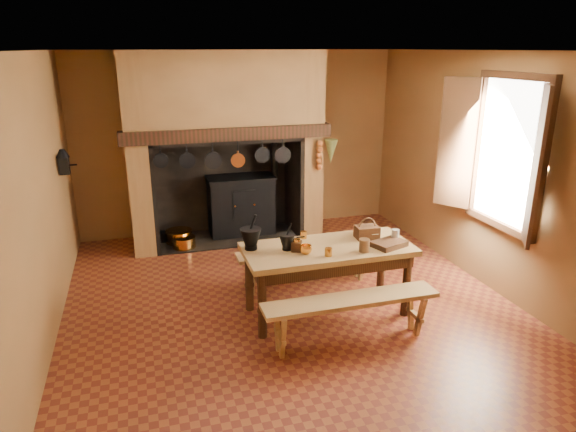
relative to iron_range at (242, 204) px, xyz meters
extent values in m
plane|color=brown|center=(0.04, -2.45, -0.48)|extent=(5.50, 5.50, 0.00)
plane|color=silver|center=(0.04, -2.45, 2.32)|extent=(5.50, 5.50, 0.00)
cube|color=olive|center=(0.04, 0.30, 0.92)|extent=(5.00, 0.02, 2.80)
cube|color=olive|center=(-2.46, -2.45, 0.92)|extent=(0.02, 5.50, 2.80)
cube|color=olive|center=(2.54, -2.45, 0.92)|extent=(0.02, 5.50, 2.80)
cube|color=olive|center=(0.04, -5.20, 0.92)|extent=(5.00, 0.02, 2.80)
cube|color=olive|center=(-1.51, -0.15, 0.92)|extent=(0.30, 0.90, 2.80)
cube|color=olive|center=(0.99, -0.15, 0.92)|extent=(0.30, 0.90, 2.80)
cube|color=olive|center=(-0.26, -0.15, 1.72)|extent=(2.20, 0.90, 1.20)
cube|color=black|center=(-0.26, -0.55, 1.21)|extent=(2.95, 0.22, 0.18)
cube|color=black|center=(-0.26, 0.27, 0.32)|extent=(2.20, 0.06, 1.60)
cube|color=black|center=(-0.26, -0.15, -0.47)|extent=(2.20, 0.90, 0.02)
cube|color=black|center=(-0.01, 0.00, -0.03)|extent=(1.00, 0.50, 0.90)
cube|color=black|center=(-0.01, -0.02, 0.44)|extent=(1.04, 0.54, 0.04)
cube|color=black|center=(-0.01, -0.26, 0.07)|extent=(0.35, 0.02, 0.45)
cylinder|color=black|center=(0.54, 0.00, 0.77)|extent=(0.10, 0.10, 0.70)
cylinder|color=orange|center=(-0.16, -0.28, 0.07)|extent=(0.03, 0.03, 0.03)
cylinder|color=orange|center=(0.14, -0.28, 0.07)|extent=(0.03, 0.03, 0.03)
cylinder|color=orange|center=(-1.01, -0.15, -0.38)|extent=(0.40, 0.40, 0.20)
cylinder|color=orange|center=(-0.96, -0.40, -0.39)|extent=(0.34, 0.34, 0.18)
cube|color=black|center=(-1.21, -0.05, -0.40)|extent=(0.18, 0.18, 0.16)
cone|color=#606A32|center=(1.22, -0.66, 0.90)|extent=(0.20, 0.20, 0.35)
cube|color=white|center=(2.52, -2.85, 1.22)|extent=(0.02, 1.00, 1.60)
cube|color=#3B2312|center=(2.49, -2.85, 2.06)|extent=(0.08, 1.16, 0.08)
cube|color=#3B2312|center=(2.49, -2.85, 0.38)|extent=(0.08, 1.16, 0.08)
cube|color=#3B2312|center=(2.29, -3.53, 1.22)|extent=(0.29, 0.39, 1.60)
cube|color=#3B2312|center=(2.29, -2.17, 1.22)|extent=(0.29, 0.39, 1.60)
cube|color=black|center=(-2.38, -0.90, 0.97)|extent=(0.12, 0.12, 0.22)
cone|color=black|center=(-2.38, -0.90, 1.12)|extent=(0.16, 0.16, 0.10)
cylinder|color=black|center=(-2.29, -0.90, 0.97)|extent=(0.12, 0.02, 0.02)
cube|color=#A1824A|center=(0.38, -2.80, 0.28)|extent=(1.82, 0.81, 0.06)
cube|color=#3B2312|center=(0.38, -2.80, 0.17)|extent=(1.70, 0.69, 0.14)
cylinder|color=#3B2312|center=(-0.43, -3.10, -0.12)|extent=(0.09, 0.09, 0.73)
cylinder|color=#3B2312|center=(1.19, -3.10, -0.12)|extent=(0.09, 0.09, 0.73)
cylinder|color=#3B2312|center=(-0.43, -2.49, -0.12)|extent=(0.09, 0.09, 0.73)
cylinder|color=#3B2312|center=(1.19, -2.49, -0.12)|extent=(0.09, 0.09, 0.73)
cube|color=#A1824A|center=(0.38, -3.46, 0.00)|extent=(1.78, 0.31, 0.04)
cube|color=#A1824A|center=(0.38, -2.09, -0.02)|extent=(1.73, 0.30, 0.04)
cylinder|color=black|center=(-0.43, -2.63, 0.33)|extent=(0.13, 0.13, 0.04)
cone|color=black|center=(-0.43, -2.63, 0.44)|extent=(0.23, 0.23, 0.19)
cylinder|color=black|center=(-0.40, -2.63, 0.60)|extent=(0.09, 0.06, 0.19)
cylinder|color=black|center=(-0.07, -2.76, 0.32)|extent=(0.10, 0.10, 0.03)
cone|color=black|center=(-0.07, -2.76, 0.41)|extent=(0.17, 0.17, 0.14)
cylinder|color=black|center=(-0.05, -2.76, 0.53)|extent=(0.07, 0.03, 0.14)
cube|color=#3B2312|center=(0.02, -2.82, 0.36)|extent=(0.14, 0.14, 0.11)
cylinder|color=orange|center=(0.02, -2.82, 0.42)|extent=(0.08, 0.08, 0.03)
cylinder|color=black|center=(0.07, -2.82, 0.46)|extent=(0.09, 0.05, 0.03)
cylinder|color=orange|center=(0.29, -3.04, 0.35)|extent=(0.08, 0.08, 0.09)
cylinder|color=orange|center=(0.21, -2.48, 0.35)|extent=(0.08, 0.08, 0.08)
imported|color=beige|center=(0.93, -2.61, 0.34)|extent=(0.37, 0.37, 0.08)
cylinder|color=#53351F|center=(0.70, -3.04, 0.37)|extent=(0.14, 0.14, 0.14)
cylinder|color=beige|center=(1.14, -2.87, 0.38)|extent=(0.11, 0.11, 0.14)
cube|color=#462815|center=(0.89, -2.67, 0.38)|extent=(0.26, 0.20, 0.14)
torus|color=#462815|center=(0.89, -2.67, 0.45)|extent=(0.20, 0.03, 0.20)
cube|color=#3B2312|center=(1.02, -2.98, 0.34)|extent=(0.41, 0.35, 0.06)
imported|color=orange|center=(0.09, -2.93, 0.35)|extent=(0.14, 0.14, 0.10)
camera|label=1|loc=(-1.49, -7.60, 2.34)|focal=32.00mm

